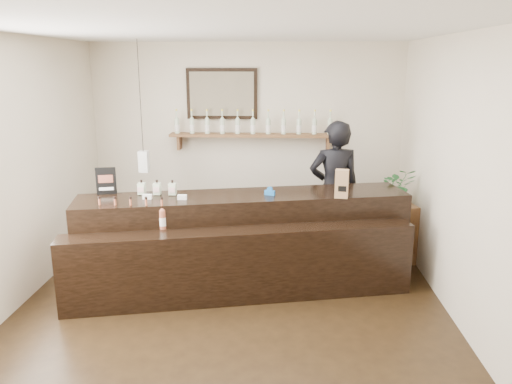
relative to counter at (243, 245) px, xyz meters
The scene contains 10 objects.
ground 0.75m from the counter, 98.31° to the right, with size 5.00×5.00×0.00m, color black.
room_shell 1.34m from the counter, 98.31° to the right, with size 5.00×5.00×5.00m.
back_wall_decor 2.22m from the counter, 97.41° to the left, with size 2.66×0.96×1.69m.
counter is the anchor object (origin of this frame).
promo_sign 1.72m from the counter, behind, with size 0.22×0.07×0.31m.
paper_bag 1.31m from the counter, ahead, with size 0.16×0.13×0.32m.
tape_dispenser 0.68m from the counter, 24.54° to the left, with size 0.12×0.08×0.10m.
side_cabinet 2.12m from the counter, 25.07° to the left, with size 0.50×0.60×0.76m.
potted_plant 2.18m from the counter, 25.07° to the left, with size 0.42×0.36×0.46m, color #2B6D34.
shopkeeper 1.58m from the counter, 41.46° to the left, with size 0.75×0.49×2.05m, color black.
Camera 1 is at (0.49, -4.78, 2.50)m, focal length 35.00 mm.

